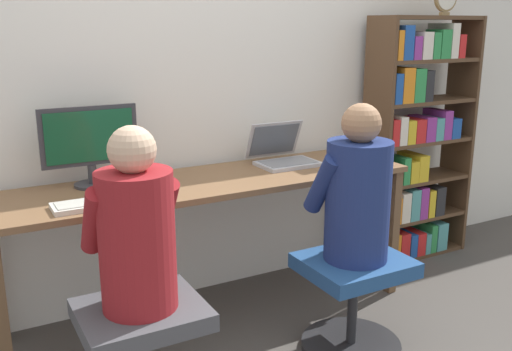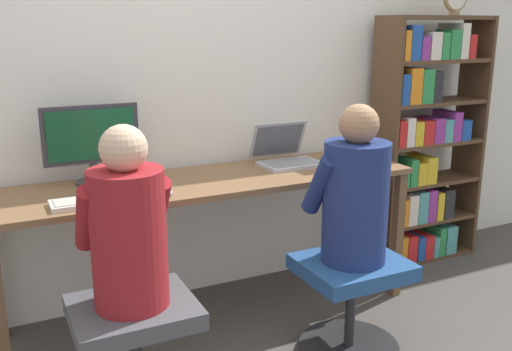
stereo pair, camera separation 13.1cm
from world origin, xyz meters
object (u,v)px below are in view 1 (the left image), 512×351
at_px(desktop_monitor, 90,144).
at_px(keyboard, 103,202).
at_px(bookshelf, 414,146).
at_px(laptop, 283,155).
at_px(office_chair_left, 144,351).
at_px(person_at_monitor, 136,230).
at_px(office_chair_right, 353,297).
at_px(person_at_laptop, 357,192).

xyz_separation_m(desktop_monitor, keyboard, (-0.04, -0.32, -0.20)).
bearing_deg(desktop_monitor, bookshelf, -1.08).
height_order(laptop, office_chair_left, laptop).
xyz_separation_m(laptop, person_at_monitor, (-1.06, -0.69, -0.03)).
distance_m(office_chair_right, bookshelf, 1.37).
xyz_separation_m(desktop_monitor, bookshelf, (2.04, -0.04, -0.21)).
relative_size(desktop_monitor, laptop, 1.39).
height_order(desktop_monitor, person_at_laptop, person_at_laptop).
relative_size(keyboard, office_chair_left, 0.88).
xyz_separation_m(keyboard, bookshelf, (2.08, 0.28, -0.02)).
xyz_separation_m(office_chair_left, office_chair_right, (1.01, -0.02, 0.00)).
distance_m(laptop, office_chair_right, 0.90).
bearing_deg(desktop_monitor, laptop, -2.87).
relative_size(desktop_monitor, bookshelf, 0.29).
bearing_deg(person_at_monitor, person_at_laptop, -1.36).
bearing_deg(office_chair_right, keyboard, 156.31).
relative_size(keyboard, office_chair_right, 0.88).
height_order(person_at_laptop, bookshelf, bookshelf).
relative_size(office_chair_right, person_at_laptop, 0.66).
xyz_separation_m(office_chair_right, bookshelf, (1.05, 0.74, 0.48)).
relative_size(laptop, office_chair_right, 0.69).
relative_size(laptop, bookshelf, 0.21).
height_order(laptop, person_at_monitor, person_at_monitor).
distance_m(keyboard, person_at_monitor, 0.42).
relative_size(desktop_monitor, person_at_monitor, 0.65).
xyz_separation_m(laptop, office_chair_left, (-1.06, -0.70, -0.53)).
xyz_separation_m(keyboard, person_at_monitor, (0.02, -0.42, 0.01)).
bearing_deg(bookshelf, keyboard, -172.21).
bearing_deg(laptop, person_at_monitor, -146.87).
bearing_deg(office_chair_left, desktop_monitor, 88.61).
bearing_deg(keyboard, bookshelf, 7.79).
distance_m(desktop_monitor, keyboard, 0.38).
relative_size(desktop_monitor, keyboard, 1.08).
distance_m(desktop_monitor, office_chair_left, 1.02).
bearing_deg(person_at_laptop, desktop_monitor, 142.26).
relative_size(laptop, keyboard, 0.78).
xyz_separation_m(laptop, office_chair_right, (-0.05, -0.72, -0.53)).
xyz_separation_m(person_at_monitor, bookshelf, (2.06, 0.71, -0.02)).
xyz_separation_m(laptop, keyboard, (-1.08, -0.27, -0.04)).
height_order(desktop_monitor, person_at_monitor, person_at_monitor).
distance_m(keyboard, office_chair_left, 0.66).
height_order(person_at_monitor, person_at_laptop, person_at_laptop).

